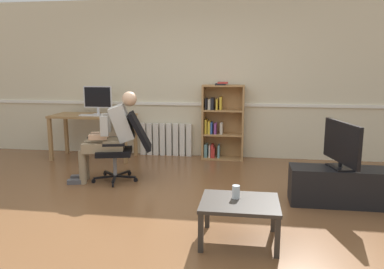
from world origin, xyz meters
name	(u,v)px	position (x,y,z in m)	size (l,w,h in m)	color
ground_plane	(167,210)	(0.00, 0.00, 0.00)	(18.00, 18.00, 0.00)	brown
back_wall	(199,79)	(0.00, 2.65, 1.35)	(12.00, 0.13, 2.70)	beige
computer_desk	(93,121)	(-1.75, 2.15, 0.65)	(1.38, 0.64, 0.76)	#9E7547
imac_monitor	(98,98)	(-1.69, 2.23, 1.03)	(0.50, 0.14, 0.48)	silver
keyboard	(91,115)	(-1.74, 2.01, 0.77)	(0.37, 0.12, 0.02)	silver
computer_mouse	(104,115)	(-1.51, 2.03, 0.77)	(0.06, 0.10, 0.03)	white
bookshelf	(220,123)	(0.39, 2.44, 0.62)	(0.70, 0.29, 1.31)	#AD7F4C
radiator	(166,139)	(-0.58, 2.54, 0.29)	(0.93, 0.08, 0.57)	white
office_chair	(126,144)	(-0.79, 0.99, 0.52)	(0.83, 0.65, 0.96)	black
person_seated	(111,134)	(-0.98, 0.94, 0.66)	(0.96, 0.53, 1.24)	#937F60
tv_stand	(338,186)	(1.91, 0.46, 0.21)	(1.09, 0.39, 0.43)	black
tv_screen	(342,144)	(1.91, 0.46, 0.71)	(0.27, 0.77, 0.53)	black
coffee_table	(240,206)	(0.81, -0.64, 0.33)	(0.70, 0.57, 0.38)	#332D28
drinking_glass	(236,192)	(0.77, -0.57, 0.44)	(0.07, 0.07, 0.12)	silver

